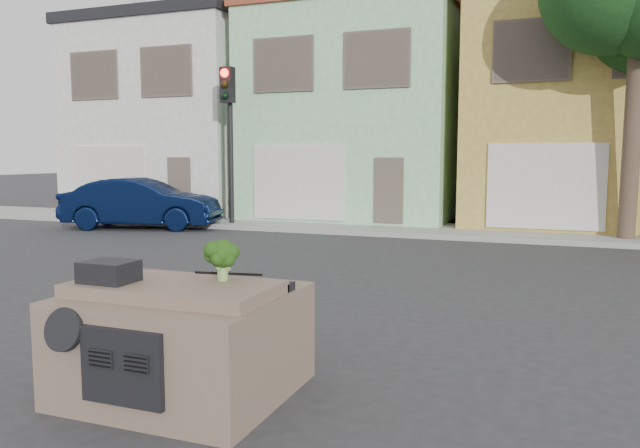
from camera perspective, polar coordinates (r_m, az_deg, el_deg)
The scene contains 12 objects.
ground_plane at distance 8.98m, azimuth -1.51°, elevation -8.59°, with size 120.00×120.00×0.00m, color #303033.
sidewalk at distance 18.94m, azimuth 10.79°, elevation -0.60°, with size 40.00×3.00×0.15m, color gray.
townhouse_white at distance 26.73m, azimuth -11.54°, elevation 9.30°, with size 7.20×8.20×7.55m, color silver.
townhouse_mint at distance 23.57m, azimuth 4.25°, elevation 9.83°, with size 7.20×8.20×7.55m, color #9BD09D.
townhouse_tan at distance 22.57m, azimuth 23.06°, elevation 9.51°, with size 7.20×8.20×7.55m, color #B89B47.
navy_sedan at distance 20.62m, azimuth -15.94°, elevation -0.39°, with size 1.69×4.84×1.60m, color black.
traffic_signal at distance 20.09m, azimuth -8.30°, elevation 6.91°, with size 0.40×0.40×5.10m, color black.
tree_near at distance 17.99m, azimuth 26.87°, elevation 11.82°, with size 4.40×4.00×8.50m, color #173C16.
car_dashboard at distance 6.27m, azimuth -12.29°, elevation -10.01°, with size 2.00×1.80×1.12m, color brown.
instrument_hump at distance 6.18m, azimuth -18.73°, elevation -4.14°, with size 0.48×0.38×0.20m, color black.
wiper_arm at distance 6.31m, azimuth -8.37°, elevation -4.49°, with size 0.70×0.03×0.02m, color black.
broccoli at distance 5.98m, azimuth -8.91°, elevation -3.23°, with size 0.33×0.33×0.41m, color #19350D.
Camera 1 is at (3.34, -8.01, 2.30)m, focal length 35.00 mm.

